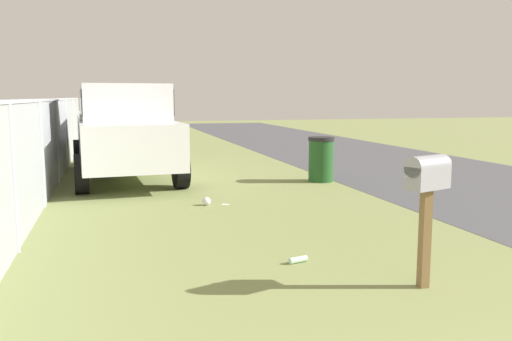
% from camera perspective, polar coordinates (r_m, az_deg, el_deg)
% --- Properties ---
extents(mailbox, '(0.34, 0.49, 1.28)m').
position_cam_1_polar(mailbox, '(5.25, 17.90, -1.34)').
color(mailbox, brown).
rests_on(mailbox, ground).
extents(pickup_truck, '(5.53, 2.43, 2.09)m').
position_cam_1_polar(pickup_truck, '(12.13, -14.01, 4.27)').
color(pickup_truck, silver).
rests_on(pickup_truck, ground).
extents(trash_bin, '(0.56, 0.56, 0.97)m').
position_cam_1_polar(trash_bin, '(11.60, 7.00, 1.22)').
color(trash_bin, '#1E4C1E').
rests_on(trash_bin, ground).
extents(fence_section, '(18.81, 0.07, 1.79)m').
position_cam_1_polar(fence_section, '(10.72, -21.27, 2.79)').
color(fence_section, '#9EA3A8').
rests_on(fence_section, ground).
extents(litter_bag_near_hydrant, '(0.14, 0.14, 0.14)m').
position_cam_1_polar(litter_bag_near_hydrant, '(9.05, -5.34, -3.30)').
color(litter_bag_near_hydrant, silver).
rests_on(litter_bag_near_hydrant, ground).
extents(litter_bottle_midfield_a, '(0.12, 0.23, 0.07)m').
position_cam_1_polar(litter_bottle_midfield_a, '(5.98, 4.54, -9.52)').
color(litter_bottle_midfield_a, '#B2D8BF').
rests_on(litter_bottle_midfield_a, ground).
extents(litter_wrapper_midfield_b, '(0.14, 0.15, 0.01)m').
position_cam_1_polar(litter_wrapper_midfield_b, '(9.11, -3.33, -3.64)').
color(litter_wrapper_midfield_b, silver).
rests_on(litter_wrapper_midfield_b, ground).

